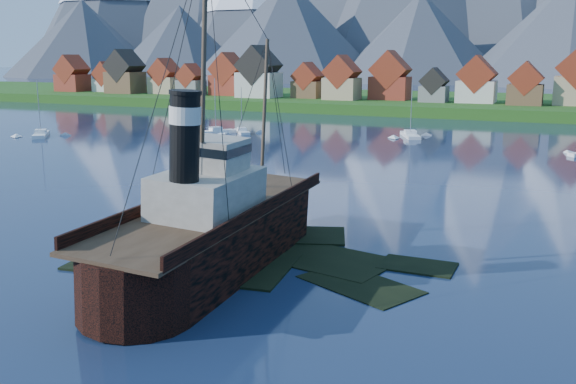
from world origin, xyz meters
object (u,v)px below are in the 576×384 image
at_px(sailboat_a, 41,135).
at_px(sailboat_f, 216,132).
at_px(sailboat_c, 242,132).
at_px(sailboat_e, 410,136).
at_px(tugboat_wreck, 225,224).

bearing_deg(sailboat_a, sailboat_f, -7.06).
height_order(sailboat_c, sailboat_e, sailboat_e).
bearing_deg(sailboat_f, sailboat_e, 48.37).
height_order(sailboat_a, sailboat_f, sailboat_f).
xyz_separation_m(sailboat_c, sailboat_f, (-4.76, -3.16, 0.06)).
xyz_separation_m(tugboat_wreck, sailboat_e, (-5.89, 88.74, -3.06)).
relative_size(tugboat_wreck, sailboat_a, 2.73).
bearing_deg(sailboat_f, sailboat_a, -116.77).
relative_size(sailboat_a, sailboat_e, 1.03).
xyz_separation_m(sailboat_a, sailboat_f, (31.52, 19.21, 0.02)).
bearing_deg(tugboat_wreck, sailboat_a, 140.10).
bearing_deg(sailboat_c, tugboat_wreck, -102.65).
bearing_deg(sailboat_a, sailboat_e, -14.97).
bearing_deg(sailboat_f, sailboat_c, 65.46).
bearing_deg(tugboat_wreck, sailboat_c, 114.02).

